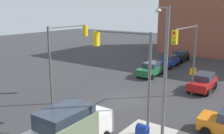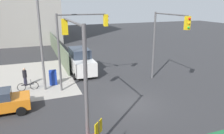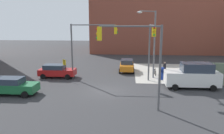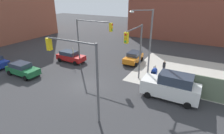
# 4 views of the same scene
# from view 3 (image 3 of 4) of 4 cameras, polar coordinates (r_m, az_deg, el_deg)

# --- Properties ---
(ground_plane) EXTENTS (120.00, 120.00, 0.00)m
(ground_plane) POSITION_cam_3_polar(r_m,az_deg,el_deg) (21.71, -1.53, -6.29)
(ground_plane) COLOR #333335
(sidewalk_corner) EXTENTS (12.00, 12.00, 0.01)m
(sidewalk_corner) POSITION_cam_3_polar(r_m,az_deg,el_deg) (31.05, 17.04, -1.32)
(sidewalk_corner) COLOR #ADA89E
(sidewalk_corner) RESTS_ON ground
(building_warehouse_north) EXTENTS (32.00, 18.00, 14.09)m
(building_warehouse_north) POSITION_cam_3_polar(r_m,az_deg,el_deg) (55.09, 12.72, 11.69)
(building_warehouse_north) COLOR brown
(building_warehouse_north) RESTS_ON ground
(traffic_signal_nw_corner) EXTENTS (5.49, 0.36, 6.50)m
(traffic_signal_nw_corner) POSITION_cam_3_polar(r_m,az_deg,el_deg) (25.54, -5.94, 6.96)
(traffic_signal_nw_corner) COLOR #59595B
(traffic_signal_nw_corner) RESTS_ON ground
(traffic_signal_se_corner) EXTENTS (4.86, 0.36, 6.50)m
(traffic_signal_se_corner) POSITION_cam_3_polar(r_m,az_deg,el_deg) (16.19, 6.19, 4.18)
(traffic_signal_se_corner) COLOR #59595B
(traffic_signal_se_corner) RESTS_ON ground
(traffic_signal_ne_corner) EXTENTS (0.36, 4.46, 6.50)m
(traffic_signal_ne_corner) POSITION_cam_3_polar(r_m,az_deg,el_deg) (23.60, 10.15, 6.31)
(traffic_signal_ne_corner) COLOR #59595B
(traffic_signal_ne_corner) RESTS_ON ground
(street_lamp_corner) EXTENTS (2.29, 1.74, 8.00)m
(street_lamp_corner) POSITION_cam_3_polar(r_m,az_deg,el_deg) (26.34, 10.47, 7.12)
(street_lamp_corner) COLOR slate
(street_lamp_corner) RESTS_ON ground
(warning_sign_two_way) EXTENTS (0.48, 0.48, 2.40)m
(warning_sign_two_way) POSITION_cam_3_polar(r_m,az_deg,el_deg) (26.38, -12.33, 0.34)
(warning_sign_two_way) COLOR #4C4C4C
(warning_sign_two_way) RESTS_ON ground
(mailbox_blue) EXTENTS (0.56, 0.64, 1.43)m
(mailbox_blue) POSITION_cam_3_polar(r_m,az_deg,el_deg) (26.53, 13.06, -1.57)
(mailbox_blue) COLOR navy
(mailbox_blue) RESTS_ON ground
(sedan_orange) EXTENTS (2.02, 3.94, 1.62)m
(sedan_orange) POSITION_cam_3_polar(r_m,az_deg,el_deg) (30.21, 3.88, 0.44)
(sedan_orange) COLOR orange
(sedan_orange) RESTS_ON ground
(coupe_green) EXTENTS (4.49, 2.02, 1.62)m
(coupe_green) POSITION_cam_3_polar(r_m,az_deg,el_deg) (22.51, -24.63, -4.48)
(coupe_green) COLOR #1E6638
(coupe_green) RESTS_ON ground
(coupe_red) EXTENTS (4.40, 2.02, 1.62)m
(coupe_red) POSITION_cam_3_polar(r_m,az_deg,el_deg) (27.56, -14.24, -0.97)
(coupe_red) COLOR #B21919
(coupe_red) RESTS_ON ground
(van_white_delivery) EXTENTS (5.40, 2.32, 2.62)m
(van_white_delivery) POSITION_cam_3_polar(r_m,az_deg,el_deg) (23.91, 20.34, -2.16)
(van_white_delivery) COLOR white
(van_white_delivery) RESTS_ON ground
(pedestrian_crossing) EXTENTS (0.36, 0.36, 1.69)m
(pedestrian_crossing) POSITION_cam_3_polar(r_m,az_deg,el_deg) (28.91, 13.56, -0.29)
(pedestrian_crossing) COLOR black
(pedestrian_crossing) RESTS_ON ground
(bicycle_leaning_on_fence) EXTENTS (0.05, 1.75, 0.97)m
(bicycle_leaning_on_fence) POSITION_cam_3_polar(r_m,az_deg,el_deg) (28.66, 11.20, -1.38)
(bicycle_leaning_on_fence) COLOR black
(bicycle_leaning_on_fence) RESTS_ON ground
(bicycle_at_crosswalk) EXTENTS (1.75, 0.05, 0.97)m
(bicycle_at_crosswalk) POSITION_cam_3_polar(r_m,az_deg,el_deg) (28.73, -13.89, -1.47)
(bicycle_at_crosswalk) COLOR black
(bicycle_at_crosswalk) RESTS_ON ground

